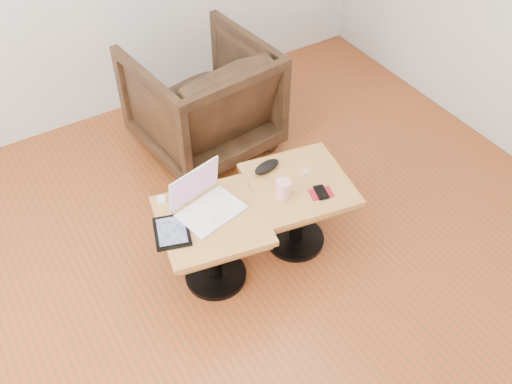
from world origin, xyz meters
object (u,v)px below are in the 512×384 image
striped_cup (283,189)px  armchair (202,99)px  side_table_right (298,198)px  laptop (206,203)px  side_table_left (213,234)px

striped_cup → armchair: (0.10, 1.10, -0.14)m
side_table_right → laptop: bearing=-178.7°
laptop → striped_cup: bearing=-30.9°
side_table_right → laptop: (-0.51, 0.08, 0.16)m
side_table_left → armchair: armchair is taller
laptop → side_table_right: bearing=-22.3°
striped_cup → armchair: size_ratio=0.12×
laptop → armchair: (0.49, 0.98, -0.14)m
striped_cup → side_table_right: bearing=17.1°
side_table_right → laptop: size_ratio=1.69×
side_table_left → armchair: (0.49, 1.05, 0.02)m
armchair → laptop: bearing=57.5°
side_table_left → striped_cup: 0.43m
side_table_left → laptop: laptop is taller
side_table_left → side_table_right: same height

